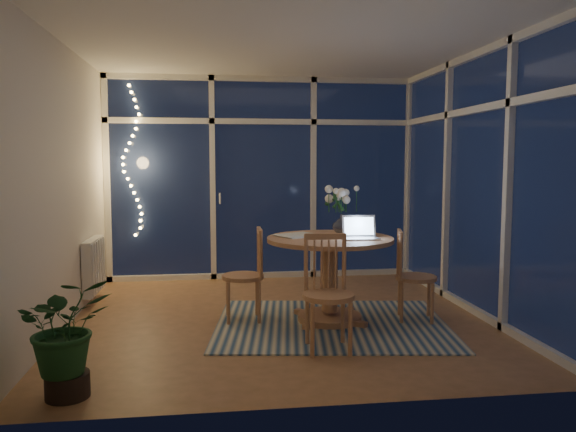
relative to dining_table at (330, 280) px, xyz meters
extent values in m
plane|color=olive|center=(-0.43, 0.18, -0.40)|extent=(4.00, 4.00, 0.00)
plane|color=silver|center=(-0.43, 0.18, 2.20)|extent=(4.00, 4.00, 0.00)
cube|color=silver|center=(-0.43, 2.18, 0.90)|extent=(4.00, 0.04, 2.60)
cube|color=silver|center=(-0.43, -1.82, 0.90)|extent=(4.00, 0.04, 2.60)
cube|color=silver|center=(-2.43, 0.18, 0.90)|extent=(0.04, 4.00, 2.60)
cube|color=silver|center=(1.57, 0.18, 0.90)|extent=(0.04, 4.00, 2.60)
cube|color=white|center=(-0.43, 2.14, 0.90)|extent=(4.00, 0.10, 2.60)
cube|color=white|center=(1.53, 0.18, 0.90)|extent=(0.10, 4.00, 2.60)
cube|color=silver|center=(-2.37, 1.08, 0.00)|extent=(0.10, 0.70, 0.58)
cube|color=black|center=(0.07, 5.18, -0.46)|extent=(12.00, 6.00, 0.10)
cube|color=#3D1F16|center=(-0.43, 5.68, 0.50)|extent=(11.00, 0.08, 1.80)
cube|color=#2D3037|center=(-0.13, 8.68, 1.80)|extent=(7.00, 3.00, 2.20)
sphere|color=black|center=(-1.23, 3.58, 0.05)|extent=(0.90, 0.90, 0.90)
cube|color=beige|center=(0.00, -0.10, -0.40)|extent=(2.34, 1.98, 0.01)
cylinder|color=#AC744D|center=(0.00, 0.00, 0.00)|extent=(1.34, 1.34, 0.81)
cube|color=#AC744D|center=(-0.81, 0.14, 0.05)|extent=(0.42, 0.42, 0.90)
cube|color=#AC744D|center=(0.82, -0.08, 0.04)|extent=(0.50, 0.50, 0.88)
cube|color=#AC744D|center=(-0.18, -0.81, 0.07)|extent=(0.45, 0.45, 0.94)
imported|color=silver|center=(0.18, 0.29, 0.51)|extent=(0.23, 0.23, 0.21)
imported|color=white|center=(0.36, 0.05, 0.42)|extent=(0.17, 0.17, 0.04)
cube|color=silver|center=(-0.27, 0.14, 0.41)|extent=(0.45, 0.38, 0.01)
cube|color=black|center=(0.03, -0.07, 0.41)|extent=(0.13, 0.10, 0.01)
imported|color=#194822|center=(-2.03, -1.47, -0.02)|extent=(0.69, 0.65, 0.76)
camera|label=1|loc=(-1.08, -5.12, 1.11)|focal=35.00mm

